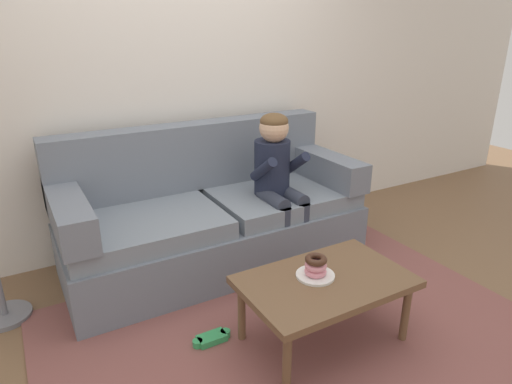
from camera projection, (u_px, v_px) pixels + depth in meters
The scene contains 11 objects.
ground at pixel (279, 316), 2.72m from camera, with size 10.00×10.00×0.00m, color brown.
wall_back at pixel (183, 64), 3.36m from camera, with size 8.00×0.10×2.80m, color silver.
area_rug at pixel (302, 339), 2.51m from camera, with size 2.75×2.09×0.01m, color brown.
couch at pixel (212, 216), 3.26m from camera, with size 2.13×0.90×0.99m.
coffee_table at pixel (325, 286), 2.39m from camera, with size 0.90×0.57×0.40m.
person_child at pixel (278, 174), 3.18m from camera, with size 0.34×0.58×1.10m.
plate at pixel (315, 275), 2.39m from camera, with size 0.21×0.21×0.01m, color white.
donut at pixel (315, 271), 2.38m from camera, with size 0.12×0.12×0.04m, color pink.
donut_second at pixel (316, 265), 2.37m from camera, with size 0.12×0.12×0.04m, color pink.
donut_third at pixel (316, 259), 2.36m from camera, with size 0.12×0.12×0.04m, color #422619.
toy_controller at pixel (212, 339), 2.48m from camera, with size 0.23×0.09×0.05m.
Camera 1 is at (-1.25, -1.91, 1.67)m, focal length 31.14 mm.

